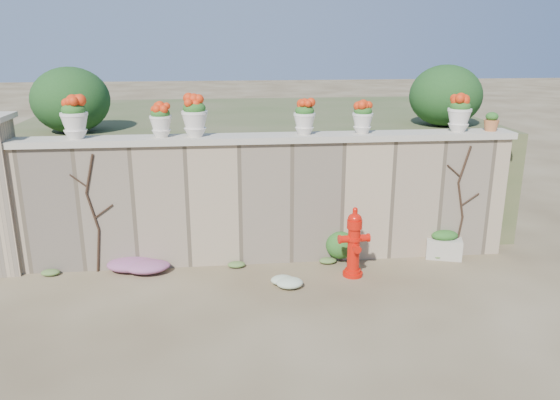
{
  "coord_description": "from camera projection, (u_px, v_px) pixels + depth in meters",
  "views": [
    {
      "loc": [
        -0.67,
        -6.66,
        3.59
      ],
      "look_at": [
        0.2,
        1.4,
        1.15
      ],
      "focal_mm": 35.0,
      "sensor_mm": 36.0,
      "label": 1
    }
  ],
  "objects": [
    {
      "name": "wall_cap",
      "position": [
        265.0,
        138.0,
        8.56
      ],
      "size": [
        8.1,
        0.52,
        0.1
      ],
      "primitive_type": "cube",
      "color": "#BDB5A0",
      "rests_on": "stone_wall"
    },
    {
      "name": "urn_pot_5",
      "position": [
        459.0,
        113.0,
        8.79
      ],
      "size": [
        0.38,
        0.38,
        0.6
      ],
      "color": "silver",
      "rests_on": "wall_cap"
    },
    {
      "name": "vine_right",
      "position": [
        461.0,
        200.0,
        8.99
      ],
      "size": [
        0.6,
        0.04,
        1.91
      ],
      "color": "black",
      "rests_on": "ground"
    },
    {
      "name": "stone_wall",
      "position": [
        265.0,
        202.0,
        8.87
      ],
      "size": [
        8.0,
        0.4,
        2.0
      ],
      "primitive_type": "cube",
      "color": "tan",
      "rests_on": "ground"
    },
    {
      "name": "raised_fill",
      "position": [
        253.0,
        159.0,
        11.91
      ],
      "size": [
        9.0,
        6.0,
        2.0
      ],
      "primitive_type": "cube",
      "color": "#384C23",
      "rests_on": "ground"
    },
    {
      "name": "urn_pot_2",
      "position": [
        195.0,
        116.0,
        8.35
      ],
      "size": [
        0.4,
        0.4,
        0.63
      ],
      "color": "silver",
      "rests_on": "wall_cap"
    },
    {
      "name": "back_shrub_right",
      "position": [
        446.0,
        96.0,
        9.91
      ],
      "size": [
        1.3,
        1.3,
        1.1
      ],
      "primitive_type": "ellipsoid",
      "color": "#143814",
      "rests_on": "raised_fill"
    },
    {
      "name": "green_shrub",
      "position": [
        342.0,
        243.0,
        8.95
      ],
      "size": [
        0.69,
        0.62,
        0.65
      ],
      "primitive_type": "ellipsoid",
      "color": "#1E5119",
      "rests_on": "ground"
    },
    {
      "name": "magenta_clump",
      "position": [
        144.0,
        264.0,
        8.61
      ],
      "size": [
        0.99,
        0.66,
        0.27
      ],
      "primitive_type": "ellipsoid",
      "color": "#C527AC",
      "rests_on": "ground"
    },
    {
      "name": "vine_left",
      "position": [
        93.0,
        212.0,
        8.39
      ],
      "size": [
        0.6,
        0.04,
        1.91
      ],
      "color": "black",
      "rests_on": "ground"
    },
    {
      "name": "ground",
      "position": [
        277.0,
        310.0,
        7.44
      ],
      "size": [
        80.0,
        80.0,
        0.0
      ],
      "primitive_type": "plane",
      "color": "brown",
      "rests_on": "ground"
    },
    {
      "name": "urn_pot_3",
      "position": [
        304.0,
        117.0,
        8.54
      ],
      "size": [
        0.34,
        0.34,
        0.54
      ],
      "color": "silver",
      "rests_on": "wall_cap"
    },
    {
      "name": "back_shrub_left",
      "position": [
        71.0,
        100.0,
        9.24
      ],
      "size": [
        1.3,
        1.3,
        1.1
      ],
      "primitive_type": "ellipsoid",
      "color": "#143814",
      "rests_on": "raised_fill"
    },
    {
      "name": "urn_pot_1",
      "position": [
        161.0,
        120.0,
        8.31
      ],
      "size": [
        0.34,
        0.34,
        0.53
      ],
      "color": "silver",
      "rests_on": "wall_cap"
    },
    {
      "name": "fire_hydrant",
      "position": [
        354.0,
        242.0,
        8.37
      ],
      "size": [
        0.48,
        0.34,
        1.11
      ],
      "rotation": [
        0.0,
        0.0,
        0.06
      ],
      "color": "red",
      "rests_on": "ground"
    },
    {
      "name": "urn_pot_0",
      "position": [
        74.0,
        118.0,
        8.17
      ],
      "size": [
        0.41,
        0.41,
        0.64
      ],
      "color": "silver",
      "rests_on": "wall_cap"
    },
    {
      "name": "planter_box",
      "position": [
        444.0,
        245.0,
        9.16
      ],
      "size": [
        0.65,
        0.5,
        0.48
      ],
      "rotation": [
        0.0,
        0.0,
        -0.31
      ],
      "color": "#BDB5A0",
      "rests_on": "ground"
    },
    {
      "name": "terracotta_pot",
      "position": [
        491.0,
        123.0,
        8.89
      ],
      "size": [
        0.25,
        0.25,
        0.3
      ],
      "color": "#B76738",
      "rests_on": "wall_cap"
    },
    {
      "name": "urn_pot_4",
      "position": [
        363.0,
        117.0,
        8.64
      ],
      "size": [
        0.33,
        0.33,
        0.51
      ],
      "color": "silver",
      "rests_on": "wall_cap"
    },
    {
      "name": "white_flowers",
      "position": [
        283.0,
        281.0,
        8.12
      ],
      "size": [
        0.51,
        0.41,
        0.18
      ],
      "primitive_type": "ellipsoid",
      "color": "white",
      "rests_on": "ground"
    }
  ]
}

